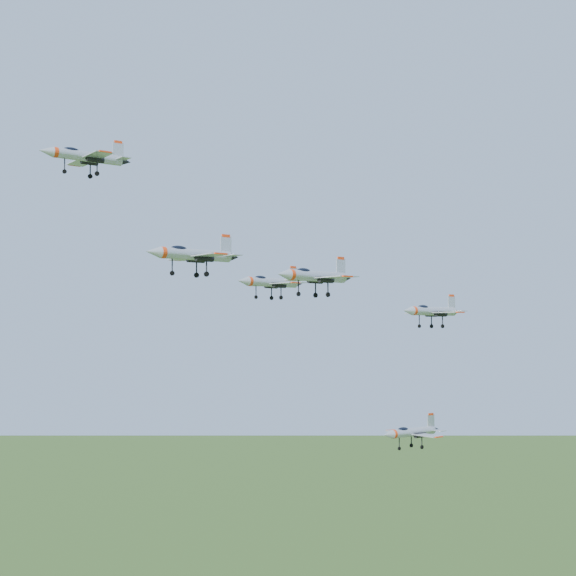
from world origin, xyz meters
TOP-DOWN VIEW (x-y plane):
  - jet_lead at (-24.58, 10.93)m, footprint 12.81×10.51m
  - jet_left_high at (-13.40, 1.70)m, footprint 14.04×11.53m
  - jet_right_high at (-5.89, -14.48)m, footprint 12.11×10.03m
  - jet_left_low at (3.71, 8.41)m, footprint 12.51×10.34m
  - jet_right_low at (13.79, -14.81)m, footprint 10.95×8.99m
  - jet_trail at (18.82, -5.84)m, footprint 11.60×9.55m

SIDE VIEW (x-z plane):
  - jet_trail at x=18.82m, z-range 114.64..117.74m
  - jet_right_low at x=13.79m, z-range 132.08..135.02m
  - jet_right_high at x=-5.89m, z-range 135.85..139.09m
  - jet_left_low at x=3.71m, z-range 136.51..139.86m
  - jet_left_high at x=-13.40m, z-range 139.02..142.78m
  - jet_lead at x=-24.58m, z-range 152.33..155.76m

